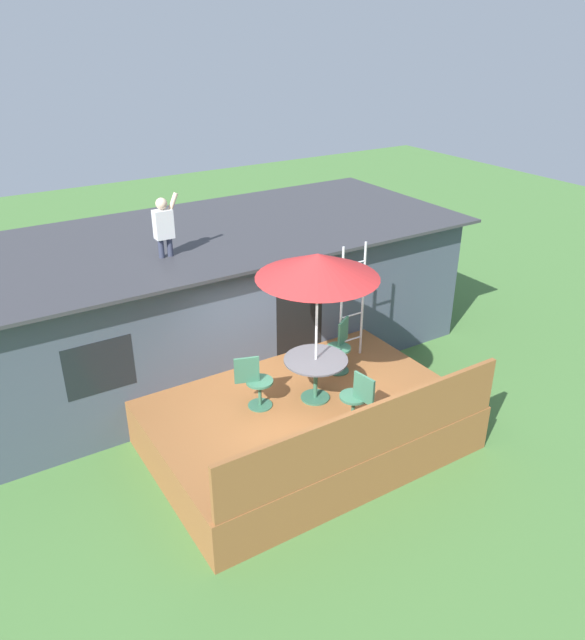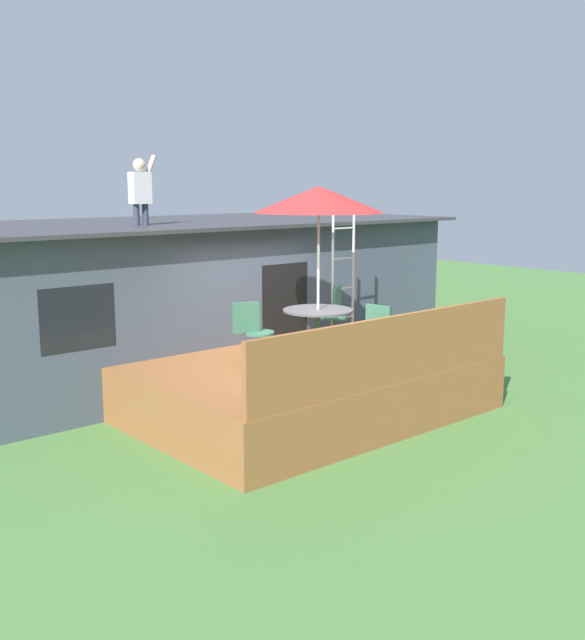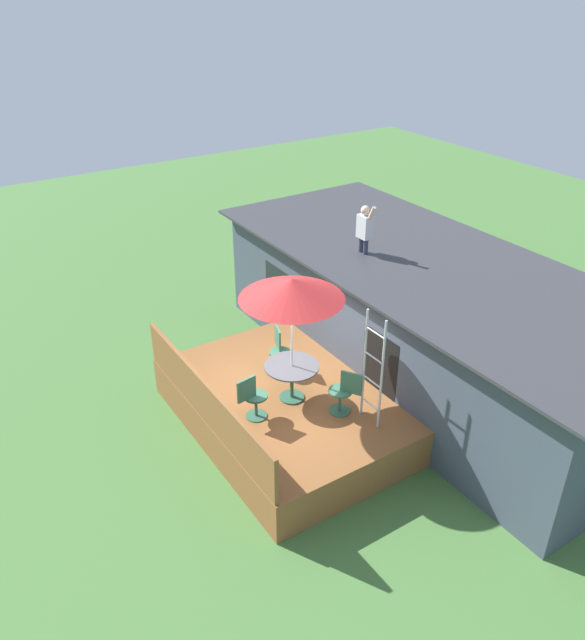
% 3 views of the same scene
% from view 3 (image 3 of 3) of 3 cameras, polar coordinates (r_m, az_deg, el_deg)
% --- Properties ---
extents(ground_plane, '(40.00, 40.00, 0.00)m').
position_cam_3_polar(ground_plane, '(12.78, -0.74, -9.52)').
color(ground_plane, '#477538').
extents(house, '(10.50, 4.50, 2.72)m').
position_cam_3_polar(house, '(13.93, 11.84, 0.13)').
color(house, '#424C5B').
rests_on(house, ground).
extents(deck, '(4.99, 3.43, 0.80)m').
position_cam_3_polar(deck, '(12.53, -0.75, -8.09)').
color(deck, brown).
rests_on(deck, ground).
extents(deck_railing, '(4.89, 0.08, 0.90)m').
position_cam_3_polar(deck_railing, '(11.40, -7.94, -7.38)').
color(deck_railing, brown).
rests_on(deck_railing, deck).
extents(patio_table, '(1.04, 1.04, 0.74)m').
position_cam_3_polar(patio_table, '(11.81, -0.07, -4.81)').
color(patio_table, '#33664C').
rests_on(patio_table, deck).
extents(patio_umbrella, '(1.90, 1.90, 2.54)m').
position_cam_3_polar(patio_umbrella, '(10.92, -0.07, 2.86)').
color(patio_umbrella, silver).
rests_on(patio_umbrella, deck).
extents(step_ladder, '(0.52, 0.04, 2.20)m').
position_cam_3_polar(step_ladder, '(11.06, 7.35, -4.53)').
color(step_ladder, silver).
rests_on(step_ladder, deck).
extents(person_figure, '(0.47, 0.20, 1.11)m').
position_cam_3_polar(person_figure, '(13.33, 6.63, 8.52)').
color(person_figure, '#33384C').
rests_on(person_figure, house).
extents(patio_chair_left, '(0.61, 0.44, 0.92)m').
position_cam_3_polar(patio_chair_left, '(12.70, -1.21, -2.84)').
color(patio_chair_left, '#33664C').
rests_on(patio_chair_left, deck).
extents(patio_chair_right, '(0.57, 0.45, 0.92)m').
position_cam_3_polar(patio_chair_right, '(11.55, 4.72, -6.58)').
color(patio_chair_right, '#33664C').
rests_on(patio_chair_right, deck).
extents(patio_chair_near, '(0.44, 0.62, 0.92)m').
position_cam_3_polar(patio_chair_near, '(11.40, -3.67, -7.09)').
color(patio_chair_near, '#33664C').
rests_on(patio_chair_near, deck).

